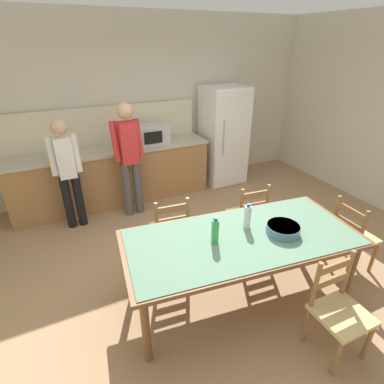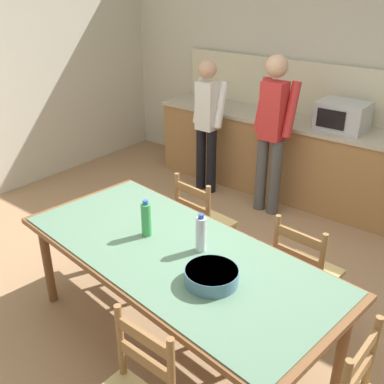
% 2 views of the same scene
% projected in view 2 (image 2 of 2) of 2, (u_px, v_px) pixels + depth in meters
% --- Properties ---
extents(ground_plane, '(8.32, 8.32, 0.00)m').
position_uv_depth(ground_plane, '(210.00, 302.00, 3.67)').
color(ground_plane, '#9E7A56').
extents(wall_back, '(6.52, 0.12, 2.90)m').
position_uv_depth(wall_back, '(356.00, 73.00, 4.92)').
color(wall_back, beige).
rests_on(wall_back, ground).
extents(kitchen_counter, '(3.18, 0.66, 0.93)m').
position_uv_depth(kitchen_counter, '(280.00, 155.00, 5.39)').
color(kitchen_counter, '#9E7042').
rests_on(kitchen_counter, ground).
extents(counter_splashback, '(3.14, 0.03, 0.60)m').
position_uv_depth(counter_splashback, '(298.00, 87.00, 5.27)').
color(counter_splashback, beige).
rests_on(counter_splashback, kitchen_counter).
extents(microwave, '(0.50, 0.39, 0.30)m').
position_uv_depth(microwave, '(343.00, 116.00, 4.72)').
color(microwave, '#B2B7BC').
rests_on(microwave, kitchen_counter).
extents(dining_table, '(2.40, 1.29, 0.77)m').
position_uv_depth(dining_table, '(175.00, 259.00, 2.99)').
color(dining_table, brown).
rests_on(dining_table, ground).
extents(bottle_near_centre, '(0.07, 0.07, 0.27)m').
position_uv_depth(bottle_near_centre, '(146.00, 219.00, 3.09)').
color(bottle_near_centre, green).
rests_on(bottle_near_centre, dining_table).
extents(bottle_off_centre, '(0.07, 0.07, 0.27)m').
position_uv_depth(bottle_off_centre, '(201.00, 234.00, 2.91)').
color(bottle_off_centre, silver).
rests_on(bottle_off_centre, dining_table).
extents(serving_bowl, '(0.32, 0.32, 0.09)m').
position_uv_depth(serving_bowl, '(212.00, 275.00, 2.63)').
color(serving_bowl, slate).
rests_on(serving_bowl, dining_table).
extents(chair_side_far_right, '(0.45, 0.44, 0.91)m').
position_uv_depth(chair_side_far_right, '(304.00, 273.00, 3.28)').
color(chair_side_far_right, olive).
rests_on(chair_side_far_right, ground).
extents(chair_side_far_left, '(0.46, 0.44, 0.91)m').
position_uv_depth(chair_side_far_left, '(203.00, 224.00, 3.94)').
color(chair_side_far_left, olive).
rests_on(chair_side_far_left, ground).
extents(person_at_sink, '(0.40, 0.27, 1.58)m').
position_uv_depth(person_at_sink, '(207.00, 120.00, 5.23)').
color(person_at_sink, black).
rests_on(person_at_sink, ground).
extents(person_at_counter, '(0.43, 0.30, 1.72)m').
position_uv_depth(person_at_counter, '(272.00, 128.00, 4.70)').
color(person_at_counter, '#4C4C4C').
rests_on(person_at_counter, ground).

